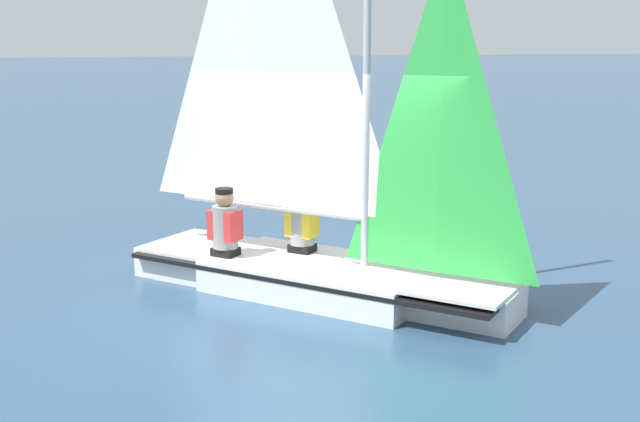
% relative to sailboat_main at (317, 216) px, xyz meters
% --- Properties ---
extents(ground_plane, '(260.00, 260.00, 0.00)m').
position_rel_sailboat_main_xyz_m(ground_plane, '(0.03, -0.03, -0.90)').
color(ground_plane, '#2D4C6B').
extents(sailboat_main, '(4.08, 4.22, 5.62)m').
position_rel_sailboat_main_xyz_m(sailboat_main, '(0.00, 0.00, 0.00)').
color(sailboat_main, white).
rests_on(sailboat_main, ground_plane).
extents(sailor_helm, '(0.42, 0.43, 1.16)m').
position_rel_sailboat_main_xyz_m(sailor_helm, '(-0.04, 0.47, -0.26)').
color(sailor_helm, black).
rests_on(sailor_helm, ground_plane).
extents(sailor_crew, '(0.42, 0.43, 1.16)m').
position_rel_sailboat_main_xyz_m(sailor_crew, '(-0.96, 0.57, -0.26)').
color(sailor_crew, black).
rests_on(sailor_crew, ground_plane).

